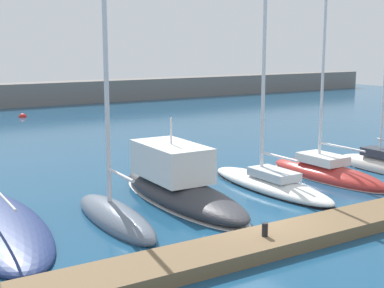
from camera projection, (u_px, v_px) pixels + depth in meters
The scene contains 10 objects.
ground_plane at pixel (254, 230), 19.64m from camera, with size 120.00×120.00×0.00m, color navy.
dock_pier at pixel (285, 238), 18.20m from camera, with size 37.46×1.93×0.44m, color brown.
sailboat_slate_fourth at pixel (115, 214), 20.39m from camera, with size 1.63×6.22×10.34m.
motorboat_charcoal_fifth at pixel (178, 183), 23.33m from camera, with size 2.76×9.27×3.71m.
sailboat_white_sixth at pixel (270, 181), 25.11m from camera, with size 2.11×7.95×14.62m.
sailboat_red_seventh at pixel (326, 172), 27.21m from camera, with size 2.36×7.26×12.24m.
sailboat_ivory_eighth at pixel (383, 165), 28.70m from camera, with size 1.57×6.11×13.02m.
mooring_buoy_white at pixel (141, 154), 33.24m from camera, with size 0.88×0.88×0.88m, color white.
mooring_buoy_red at pixel (23, 117), 49.80m from camera, with size 0.72×0.72×0.72m, color red.
dock_bollard at pixel (265, 230), 17.65m from camera, with size 0.20×0.20×0.44m, color black.
Camera 1 is at (-11.82, -14.73, 6.59)m, focal length 50.95 mm.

